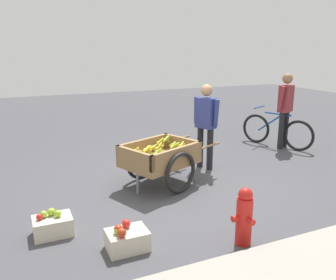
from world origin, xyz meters
TOP-DOWN VIEW (x-y plane):
  - ground_plane at (0.00, 0.00)m, footprint 24.00×24.00m
  - fruit_cart at (0.18, -0.12)m, footprint 1.81×1.33m
  - vendor_person at (-0.88, -0.55)m, footprint 0.31×0.52m
  - bicycle at (-3.03, -1.18)m, footprint 0.76×1.54m
  - cyclist_person at (-3.09, -1.04)m, footprint 0.48×0.32m
  - fire_hydrant at (-0.00, 1.87)m, footprint 0.25×0.25m
  - apple_crate at (1.93, 0.80)m, footprint 0.44×0.32m
  - mixed_fruit_crate at (1.23, 1.46)m, footprint 0.44×0.32m

SIDE VIEW (x-z plane):
  - ground_plane at x=0.00m, z-range 0.00..0.00m
  - apple_crate at x=1.93m, z-range -0.04..0.28m
  - mixed_fruit_crate at x=1.23m, z-range -0.03..0.29m
  - fire_hydrant at x=0.00m, z-range 0.00..0.67m
  - bicycle at x=-3.03m, z-range -0.07..0.78m
  - fruit_cart at x=0.18m, z-range 0.07..0.81m
  - vendor_person at x=-0.88m, z-range 0.14..1.66m
  - cyclist_person at x=-3.09m, z-range 0.16..1.76m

